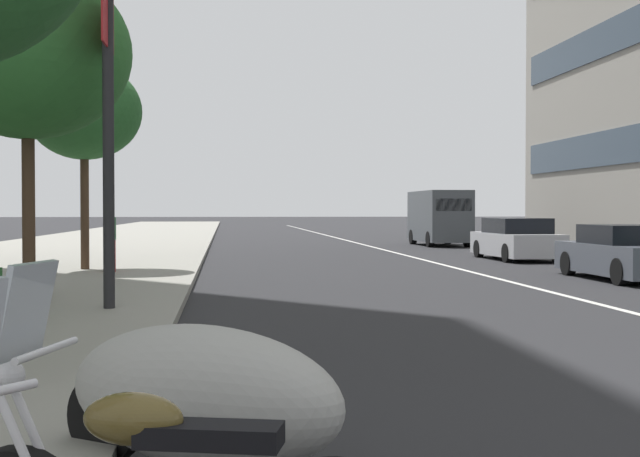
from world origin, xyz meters
name	(u,v)px	position (x,y,z in m)	size (l,w,h in m)	color
sidewalk_right_plaza	(68,253)	(30.00, 12.52, 0.07)	(160.00, 10.22, 0.15)	gray
lane_centre_stripe	(376,248)	(35.00, 0.00, 0.00)	(110.00, 0.16, 0.01)	silver
motorcycle_by_sign_pole	(198,396)	(2.88, 6.86, 0.54)	(1.82, 2.10, 0.99)	#9E9E99
car_far_down_avenue	(626,254)	(17.19, -2.99, 0.63)	(4.54, 1.95, 1.34)	#4C515B
car_approaching_light	(516,240)	(25.51, -3.15, 0.67)	(4.62, 1.91, 1.42)	#B7B7BC
delivery_van_ahead	(439,217)	(37.00, -3.41, 1.38)	(5.06, 2.04, 2.58)	#4C5156
street_tree_far_plaza	(27,52)	(12.72, 10.08, 4.43)	(3.56, 3.56, 5.80)	#473323
street_tree_near_plaza_corner	(84,112)	(20.26, 10.34, 4.26)	(2.98, 2.98, 5.39)	#473323
pedestrian_on_plaza	(110,240)	(19.33, 9.56, 0.94)	(0.44, 0.33, 1.58)	maroon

